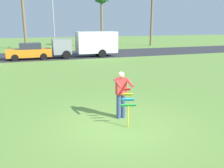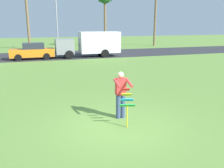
# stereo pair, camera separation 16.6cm
# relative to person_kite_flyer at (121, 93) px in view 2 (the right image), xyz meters

# --- Properties ---
(ground_plane) EXTENTS (120.00, 120.00, 0.00)m
(ground_plane) POSITION_rel_person_kite_flyer_xyz_m (-0.38, -0.55, -0.95)
(ground_plane) COLOR olive
(road_strip) EXTENTS (120.00, 8.00, 0.01)m
(road_strip) POSITION_rel_person_kite_flyer_xyz_m (-0.38, 19.59, -0.95)
(road_strip) COLOR #2D2D33
(road_strip) RESTS_ON ground
(person_kite_flyer) EXTENTS (0.53, 0.65, 1.73)m
(person_kite_flyer) POSITION_rel_person_kite_flyer_xyz_m (0.00, 0.00, 0.00)
(person_kite_flyer) COLOR #384772
(person_kite_flyer) RESTS_ON ground
(kite_held) EXTENTS (0.53, 0.71, 1.24)m
(kite_held) POSITION_rel_person_kite_flyer_xyz_m (-0.03, -0.68, -0.10)
(kite_held) COLOR red
(kite_held) RESTS_ON ground
(parked_car_orange) EXTENTS (4.25, 1.94, 1.60)m
(parked_car_orange) POSITION_rel_person_kite_flyer_xyz_m (-3.02, 17.19, -0.18)
(parked_car_orange) COLOR orange
(parked_car_orange) RESTS_ON ground
(parked_truck_grey_van) EXTENTS (6.72, 2.16, 2.62)m
(parked_truck_grey_van) POSITION_rel_person_kite_flyer_xyz_m (3.01, 17.19, 0.46)
(parked_truck_grey_van) COLOR gray
(parked_truck_grey_van) RESTS_ON ground
(streetlight_pole) EXTENTS (0.24, 1.65, 7.00)m
(streetlight_pole) POSITION_rel_person_kite_flyer_xyz_m (0.17, 24.35, 3.05)
(streetlight_pole) COLOR #9E9EA3
(streetlight_pole) RESTS_ON ground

